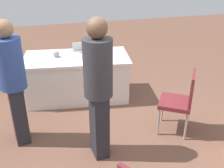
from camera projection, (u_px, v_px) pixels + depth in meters
ground_plane at (123, 138)px, 3.85m from camera, size 14.40×14.40×0.00m
table_foreground at (77, 77)px, 4.82m from camera, size 1.90×1.12×0.77m
chair_near_front at (4, 62)px, 5.05m from camera, size 0.61×0.61×0.95m
chair_aisle at (181, 99)px, 3.79m from camera, size 0.61×0.61×0.94m
person_presenter at (98, 85)px, 3.13m from camera, size 0.37×0.37×1.79m
person_attendee_standing at (13, 79)px, 3.41m from camera, size 0.40×0.40×1.71m
laptop_silver at (82, 52)px, 4.73m from camera, size 0.33×0.30×0.21m
yarn_ball at (56, 54)px, 4.60m from camera, size 0.11×0.11×0.11m
scissors_red at (98, 58)px, 4.57m from camera, size 0.15×0.16×0.01m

